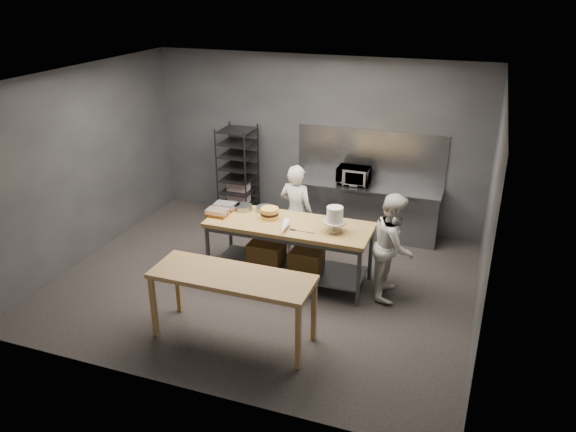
{
  "coord_description": "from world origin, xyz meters",
  "views": [
    {
      "loc": [
        2.82,
        -6.78,
        4.21
      ],
      "look_at": [
        0.32,
        0.15,
        1.05
      ],
      "focal_mm": 35.0,
      "sensor_mm": 36.0,
      "label": 1
    }
  ],
  "objects_px": {
    "work_table": "(287,244)",
    "microwave": "(353,176)",
    "near_counter": "(232,281)",
    "chef_right": "(393,246)",
    "layer_cake": "(270,213)",
    "frosted_cake_stand": "(335,217)",
    "chef_behind": "(296,213)",
    "speed_rack": "(238,174)"
  },
  "relations": [
    {
      "from": "frosted_cake_stand",
      "to": "layer_cake",
      "type": "bearing_deg",
      "value": 172.63
    },
    {
      "from": "chef_behind",
      "to": "layer_cake",
      "type": "relative_size",
      "value": 5.89
    },
    {
      "from": "frosted_cake_stand",
      "to": "chef_right",
      "type": "bearing_deg",
      "value": 10.6
    },
    {
      "from": "layer_cake",
      "to": "frosted_cake_stand",
      "type": "bearing_deg",
      "value": -7.37
    },
    {
      "from": "work_table",
      "to": "frosted_cake_stand",
      "type": "relative_size",
      "value": 6.49
    },
    {
      "from": "work_table",
      "to": "microwave",
      "type": "relative_size",
      "value": 4.43
    },
    {
      "from": "speed_rack",
      "to": "work_table",
      "type": "bearing_deg",
      "value": -49.21
    },
    {
      "from": "work_table",
      "to": "microwave",
      "type": "distance_m",
      "value": 2.1
    },
    {
      "from": "chef_behind",
      "to": "chef_right",
      "type": "height_order",
      "value": "chef_behind"
    },
    {
      "from": "chef_right",
      "to": "layer_cake",
      "type": "xyz_separation_m",
      "value": [
        -1.84,
        -0.02,
        0.24
      ]
    },
    {
      "from": "chef_right",
      "to": "frosted_cake_stand",
      "type": "relative_size",
      "value": 4.12
    },
    {
      "from": "near_counter",
      "to": "chef_right",
      "type": "distance_m",
      "value": 2.39
    },
    {
      "from": "chef_behind",
      "to": "microwave",
      "type": "height_order",
      "value": "chef_behind"
    },
    {
      "from": "frosted_cake_stand",
      "to": "layer_cake",
      "type": "distance_m",
      "value": 1.04
    },
    {
      "from": "speed_rack",
      "to": "layer_cake",
      "type": "distance_m",
      "value": 2.29
    },
    {
      "from": "chef_behind",
      "to": "frosted_cake_stand",
      "type": "height_order",
      "value": "chef_behind"
    },
    {
      "from": "microwave",
      "to": "speed_rack",
      "type": "bearing_deg",
      "value": -177.86
    },
    {
      "from": "chef_right",
      "to": "frosted_cake_stand",
      "type": "xyz_separation_m",
      "value": [
        -0.81,
        -0.15,
        0.38
      ]
    },
    {
      "from": "microwave",
      "to": "frosted_cake_stand",
      "type": "bearing_deg",
      "value": -83.58
    },
    {
      "from": "chef_behind",
      "to": "microwave",
      "type": "relative_size",
      "value": 2.89
    },
    {
      "from": "work_table",
      "to": "near_counter",
      "type": "distance_m",
      "value": 1.66
    },
    {
      "from": "layer_cake",
      "to": "near_counter",
      "type": "bearing_deg",
      "value": -83.88
    },
    {
      "from": "chef_right",
      "to": "microwave",
      "type": "distance_m",
      "value": 2.19
    },
    {
      "from": "work_table",
      "to": "near_counter",
      "type": "relative_size",
      "value": 1.2
    },
    {
      "from": "speed_rack",
      "to": "chef_behind",
      "type": "bearing_deg",
      "value": -37.71
    },
    {
      "from": "near_counter",
      "to": "layer_cake",
      "type": "bearing_deg",
      "value": 96.12
    },
    {
      "from": "work_table",
      "to": "speed_rack",
      "type": "height_order",
      "value": "speed_rack"
    },
    {
      "from": "chef_behind",
      "to": "layer_cake",
      "type": "distance_m",
      "value": 0.71
    },
    {
      "from": "speed_rack",
      "to": "microwave",
      "type": "distance_m",
      "value": 2.15
    },
    {
      "from": "speed_rack",
      "to": "layer_cake",
      "type": "relative_size",
      "value": 6.58
    },
    {
      "from": "near_counter",
      "to": "microwave",
      "type": "bearing_deg",
      "value": 80.46
    },
    {
      "from": "work_table",
      "to": "chef_right",
      "type": "xyz_separation_m",
      "value": [
        1.54,
        0.09,
        0.19
      ]
    },
    {
      "from": "work_table",
      "to": "frosted_cake_stand",
      "type": "height_order",
      "value": "frosted_cake_stand"
    },
    {
      "from": "work_table",
      "to": "frosted_cake_stand",
      "type": "bearing_deg",
      "value": -5.1
    },
    {
      "from": "near_counter",
      "to": "layer_cake",
      "type": "height_order",
      "value": "layer_cake"
    },
    {
      "from": "work_table",
      "to": "chef_right",
      "type": "relative_size",
      "value": 1.57
    },
    {
      "from": "chef_behind",
      "to": "microwave",
      "type": "xyz_separation_m",
      "value": [
        0.6,
        1.27,
        0.27
      ]
    },
    {
      "from": "work_table",
      "to": "chef_behind",
      "type": "bearing_deg",
      "value": 98.21
    },
    {
      "from": "work_table",
      "to": "frosted_cake_stand",
      "type": "distance_m",
      "value": 0.93
    },
    {
      "from": "near_counter",
      "to": "chef_behind",
      "type": "distance_m",
      "value": 2.35
    },
    {
      "from": "work_table",
      "to": "chef_behind",
      "type": "xyz_separation_m",
      "value": [
        -0.1,
        0.71,
        0.21
      ]
    },
    {
      "from": "work_table",
      "to": "microwave",
      "type": "xyz_separation_m",
      "value": [
        0.5,
        1.99,
        0.48
      ]
    }
  ]
}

